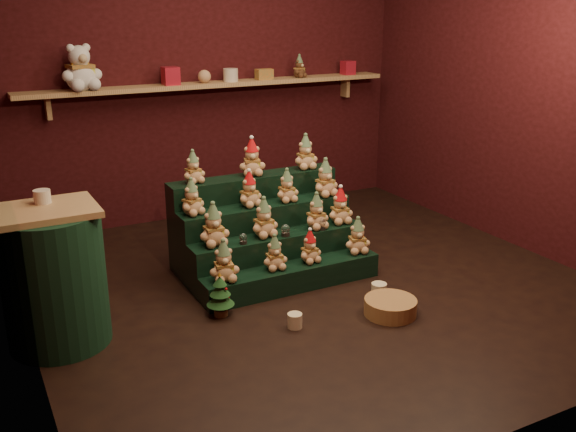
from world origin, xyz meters
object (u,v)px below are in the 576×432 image
wicker_basket (390,307)px  brown_bear (299,66)px  white_bear (80,61)px  riser_tier_front (292,277)px  snow_globe_a (243,239)px  side_table (54,277)px  mug_left (295,321)px  mini_christmas_tree (220,295)px  snow_globe_c (321,224)px  mug_right (379,291)px  snow_globe_b (286,230)px

wicker_basket → brown_bear: bearing=75.2°
wicker_basket → white_bear: (-1.44, 2.52, 1.51)m
riser_tier_front → snow_globe_a: (-0.32, 0.16, 0.31)m
side_table → mug_left: size_ratio=9.05×
mini_christmas_tree → brown_bear: brown_bear is taller
snow_globe_c → mug_right: size_ratio=0.86×
riser_tier_front → brown_bear: brown_bear is taller
snow_globe_c → white_bear: 2.47m
snow_globe_c → mug_left: snow_globe_c is taller
snow_globe_b → wicker_basket: snow_globe_b is taller
mug_left → wicker_basket: 0.68m
riser_tier_front → wicker_basket: 0.79m
mini_christmas_tree → riser_tier_front: bearing=14.2°
snow_globe_c → brown_bear: 2.09m
wicker_basket → brown_bear: (0.67, 2.52, 1.37)m
snow_globe_a → mini_christmas_tree: 0.51m
snow_globe_a → wicker_basket: 1.16m
mug_right → mug_left: bearing=-171.7°
riser_tier_front → wicker_basket: bearing=-59.9°
mini_christmas_tree → wicker_basket: size_ratio=0.90×
snow_globe_c → mug_right: bearing=-77.0°
brown_bear → mug_right: bearing=-131.4°
side_table → mug_left: 1.53m
wicker_basket → snow_globe_c: bearing=93.7°
riser_tier_front → white_bear: white_bear is taller
riser_tier_front → white_bear: (-1.05, 1.84, 1.47)m
mini_christmas_tree → snow_globe_b: bearing=25.7°
riser_tier_front → snow_globe_a: snow_globe_a is taller
snow_globe_b → mug_right: (0.45, -0.59, -0.35)m
riser_tier_front → mini_christmas_tree: mini_christmas_tree is taller
snow_globe_a → side_table: size_ratio=0.09×
mug_left → mug_right: size_ratio=0.88×
snow_globe_c → wicker_basket: size_ratio=0.27×
snow_globe_b → wicker_basket: bearing=-66.4°
snow_globe_c → wicker_basket: 0.92m
snow_globe_c → riser_tier_front: bearing=-154.9°
snow_globe_b → snow_globe_c: size_ratio=0.96×
mini_christmas_tree → mug_right: 1.15m
mug_left → wicker_basket: (0.67, -0.14, 0.01)m
snow_globe_b → white_bear: (-1.07, 1.68, 1.15)m
side_table → mug_left: (1.39, -0.52, -0.39)m
side_table → mini_christmas_tree: 1.07m
side_table → wicker_basket: bearing=-18.5°
snow_globe_a → snow_globe_b: size_ratio=0.85×
snow_globe_b → brown_bear: 2.22m
mini_christmas_tree → mug_right: (1.12, -0.27, -0.10)m
snow_globe_a → snow_globe_c: 0.66m
snow_globe_c → side_table: bearing=-174.9°
mini_christmas_tree → white_bear: size_ratio=0.67×
riser_tier_front → mini_christmas_tree: 0.66m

